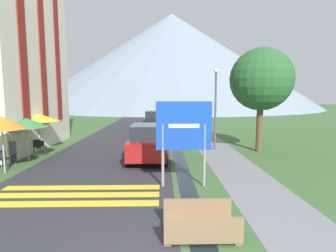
# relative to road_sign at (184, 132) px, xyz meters

# --- Properties ---
(ground_plane) EXTENTS (160.00, 160.00, 0.00)m
(ground_plane) POSITION_rel_road_sign_xyz_m (-1.08, 15.25, -1.96)
(ground_plane) COLOR #3D6033
(road) EXTENTS (6.40, 60.00, 0.01)m
(road) POSITION_rel_road_sign_xyz_m (-3.58, 25.25, -1.95)
(road) COLOR #2D2D33
(road) RESTS_ON ground_plane
(footpath) EXTENTS (2.20, 60.00, 0.01)m
(footpath) POSITION_rel_road_sign_xyz_m (2.52, 25.25, -1.95)
(footpath) COLOR slate
(footpath) RESTS_ON ground_plane
(drainage_channel) EXTENTS (0.60, 60.00, 0.00)m
(drainage_channel) POSITION_rel_road_sign_xyz_m (0.12, 25.25, -1.95)
(drainage_channel) COLOR black
(drainage_channel) RESTS_ON ground_plane
(crosswalk_marking) EXTENTS (5.44, 1.84, 0.01)m
(crosswalk_marking) POSITION_rel_road_sign_xyz_m (-3.58, -0.78, -1.95)
(crosswalk_marking) COLOR yellow
(crosswalk_marking) RESTS_ON ground_plane
(mountain_distant) EXTENTS (82.12, 82.12, 27.58)m
(mountain_distant) POSITION_rel_road_sign_xyz_m (2.12, 71.63, 11.83)
(mountain_distant) COLOR gray
(mountain_distant) RESTS_ON ground_plane
(road_sign) EXTENTS (1.95, 0.11, 3.03)m
(road_sign) POSITION_rel_road_sign_xyz_m (0.00, 0.00, 0.00)
(road_sign) COLOR gray
(road_sign) RESTS_ON ground_plane
(footbridge) EXTENTS (1.70, 1.10, 0.65)m
(footbridge) POSITION_rel_road_sign_xyz_m (0.12, -3.29, -1.73)
(footbridge) COLOR #846647
(footbridge) RESTS_ON ground_plane
(parked_car_near) EXTENTS (1.92, 3.84, 1.82)m
(parked_car_near) POSITION_rel_road_sign_xyz_m (-1.48, 3.88, -1.05)
(parked_car_near) COLOR #A31919
(parked_car_near) RESTS_ON ground_plane
(parked_car_far) EXTENTS (1.84, 3.85, 1.82)m
(parked_car_far) POSITION_rel_road_sign_xyz_m (-1.60, 16.25, -1.05)
(parked_car_far) COLOR black
(parked_car_far) RESTS_ON ground_plane
(cafe_chair_far_left) EXTENTS (0.40, 0.40, 0.85)m
(cafe_chair_far_left) POSITION_rel_road_sign_xyz_m (-7.30, 4.98, -1.44)
(cafe_chair_far_left) COLOR #232328
(cafe_chair_far_left) RESTS_ON ground_plane
(cafe_chair_near_right) EXTENTS (0.40, 0.40, 0.85)m
(cafe_chair_near_right) POSITION_rel_road_sign_xyz_m (-7.83, 2.42, -1.44)
(cafe_chair_near_right) COLOR #232328
(cafe_chair_near_right) RESTS_ON ground_plane
(cafe_chair_far_right) EXTENTS (0.40, 0.40, 0.85)m
(cafe_chair_far_right) POSITION_rel_road_sign_xyz_m (-7.62, 5.29, -1.44)
(cafe_chair_far_right) COLOR #232328
(cafe_chair_far_right) RESTS_ON ground_plane
(cafe_umbrella_front_orange) EXTENTS (1.91, 1.91, 2.38)m
(cafe_umbrella_front_orange) POSITION_rel_road_sign_xyz_m (-7.40, 1.83, 0.16)
(cafe_umbrella_front_orange) COLOR #B7B2A8
(cafe_umbrella_front_orange) RESTS_ON ground_plane
(cafe_umbrella_middle_green) EXTENTS (2.06, 2.06, 2.13)m
(cafe_umbrella_middle_green) POSITION_rel_road_sign_xyz_m (-7.50, 4.01, -0.06)
(cafe_umbrella_middle_green) COLOR #B7B2A8
(cafe_umbrella_middle_green) RESTS_ON ground_plane
(cafe_umbrella_rear_yellow) EXTENTS (2.31, 2.31, 2.20)m
(cafe_umbrella_rear_yellow) POSITION_rel_road_sign_xyz_m (-7.97, 6.29, 0.02)
(cafe_umbrella_rear_yellow) COLOR #B7B2A8
(cafe_umbrella_rear_yellow) RESTS_ON ground_plane
(person_seated_near) EXTENTS (0.32, 0.32, 1.26)m
(person_seated_near) POSITION_rel_road_sign_xyz_m (-7.92, 3.40, -1.26)
(person_seated_near) COLOR #282833
(person_seated_near) RESTS_ON ground_plane
(streetlamp) EXTENTS (0.28, 0.28, 4.83)m
(streetlamp) POSITION_rel_road_sign_xyz_m (2.41, 6.48, 0.93)
(streetlamp) COLOR #515156
(streetlamp) RESTS_ON ground_plane
(tree_by_path) EXTENTS (3.55, 3.55, 5.94)m
(tree_by_path) POSITION_rel_road_sign_xyz_m (4.89, 5.93, 2.19)
(tree_by_path) COLOR brown
(tree_by_path) RESTS_ON ground_plane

